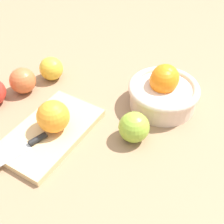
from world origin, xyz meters
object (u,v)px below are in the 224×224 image
cutting_board (50,132)px  apple_back_left (134,127)px  knife (25,147)px  apple_front_left (51,69)px  apple_front_right_2 (23,81)px  orange_on_board (53,116)px  bowl (164,91)px

cutting_board → apple_back_left: apple_back_left is taller
cutting_board → knife: size_ratio=1.67×
apple_front_left → apple_front_right_2: bearing=-4.7°
cutting_board → orange_on_board: bearing=158.2°
cutting_board → orange_on_board: size_ratio=3.32×
apple_front_left → cutting_board: bearing=51.4°
orange_on_board → apple_front_left: size_ratio=1.13×
cutting_board → apple_front_left: apple_front_left is taller
bowl → apple_front_right_2: (0.23, -0.31, -0.01)m
apple_front_right_2 → knife: bearing=57.3°
orange_on_board → knife: orange_on_board is taller
orange_on_board → apple_front_left: 0.23m
orange_on_board → apple_front_right_2: (-0.04, -0.19, -0.02)m
bowl → apple_back_left: (0.15, 0.03, -0.01)m
orange_on_board → knife: bearing=2.1°
cutting_board → orange_on_board: orange_on_board is taller
knife → apple_front_left: size_ratio=2.25×
cutting_board → apple_front_left: (-0.15, -0.18, 0.03)m
knife → apple_back_left: bearing=145.6°
apple_front_left → bowl: bearing=114.3°
apple_front_left → apple_back_left: bearing=88.1°
bowl → knife: bearing=-17.8°
cutting_board → apple_front_left: bearing=-128.6°
apple_front_left → knife: bearing=40.9°
orange_on_board → apple_front_left: orange_on_board is taller
orange_on_board → apple_front_right_2: bearing=-101.6°
bowl → apple_front_right_2: bearing=-53.6°
orange_on_board → apple_front_left: bearing=-125.3°
apple_back_left → apple_front_right_2: 0.35m
apple_front_left → apple_back_left: apple_back_left is taller
knife → apple_front_left: bearing=-139.1°
knife → cutting_board: bearing=-173.7°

